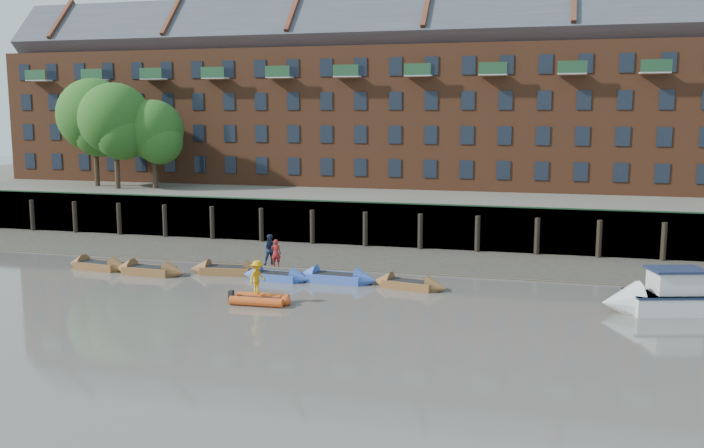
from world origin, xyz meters
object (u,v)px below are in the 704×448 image
at_px(person_rower_b, 271,250).
at_px(rib_tender, 262,300).
at_px(rowboat_0, 98,265).
at_px(rowboat_4, 336,278).
at_px(motor_launch, 661,298).
at_px(rowboat_1, 149,270).
at_px(rowboat_2, 227,270).
at_px(rowboat_3, 276,277).
at_px(person_rower_a, 276,253).
at_px(person_rib_crew, 257,277).
at_px(rowboat_5, 409,284).

bearing_deg(person_rower_b, rib_tender, -102.22).
height_order(rowboat_0, rib_tender, rowboat_0).
height_order(rowboat_4, motor_launch, motor_launch).
bearing_deg(rowboat_1, rowboat_0, 175.67).
xyz_separation_m(rowboat_2, rowboat_3, (3.42, -0.81, -0.02)).
distance_m(person_rower_a, person_rower_b, 0.52).
relative_size(rowboat_1, person_rib_crew, 2.76).
relative_size(rowboat_1, person_rower_a, 2.99).
relative_size(rowboat_2, motor_launch, 0.68).
distance_m(rowboat_2, rowboat_5, 11.31).
height_order(motor_launch, person_rower_a, person_rower_a).
height_order(rowboat_1, rib_tender, rowboat_1).
distance_m(rowboat_0, person_rib_crew, 13.81).
relative_size(rib_tender, motor_launch, 0.44).
distance_m(rowboat_4, rib_tender, 6.14).
distance_m(rowboat_3, rowboat_5, 7.86).
bearing_deg(motor_launch, rowboat_4, -23.57).
xyz_separation_m(rowboat_0, rowboat_4, (15.26, 0.44, 0.02)).
bearing_deg(person_rower_a, person_rower_b, -37.68).
height_order(rowboat_5, person_rower_b, person_rower_b).
bearing_deg(rowboat_0, rowboat_4, 8.78).
height_order(rowboat_5, person_rib_crew, person_rib_crew).
height_order(rib_tender, motor_launch, motor_launch).
xyz_separation_m(rowboat_0, motor_launch, (32.39, -1.64, 0.47)).
relative_size(rowboat_4, person_rower_b, 2.69).
bearing_deg(rowboat_4, rowboat_0, -175.03).
xyz_separation_m(rowboat_1, person_rib_crew, (8.89, -4.66, 1.12)).
relative_size(rowboat_2, person_rower_b, 2.62).
height_order(rowboat_1, person_rower_a, person_rower_a).
bearing_deg(rowboat_1, person_rib_crew, -24.14).
xyz_separation_m(rowboat_4, person_rower_a, (-3.44, -0.53, 1.38)).
xyz_separation_m(rowboat_1, person_rower_a, (7.97, 0.44, 1.38)).
height_order(rowboat_3, person_rower_b, person_rower_b).
bearing_deg(rib_tender, rowboat_5, 36.95).
relative_size(rowboat_1, rowboat_5, 1.06).
height_order(rowboat_2, rowboat_3, rowboat_2).
relative_size(motor_launch, person_rower_b, 3.84).
xyz_separation_m(rowboat_3, rowboat_4, (3.51, 0.45, 0.03)).
distance_m(rowboat_2, person_rower_a, 3.86).
bearing_deg(person_rib_crew, rowboat_1, 79.66).
relative_size(rib_tender, person_rower_a, 1.92).
relative_size(rowboat_3, person_rib_crew, 2.49).
height_order(rowboat_0, person_rib_crew, person_rib_crew).
bearing_deg(rowboat_3, rib_tender, -71.43).
height_order(rowboat_4, person_rower_a, person_rower_a).
height_order(rowboat_3, motor_launch, motor_launch).
height_order(rowboat_3, person_rib_crew, person_rib_crew).
xyz_separation_m(rib_tender, person_rower_b, (-1.62, 5.46, 1.51)).
relative_size(rowboat_0, person_rib_crew, 2.68).
relative_size(rowboat_0, rib_tender, 1.51).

